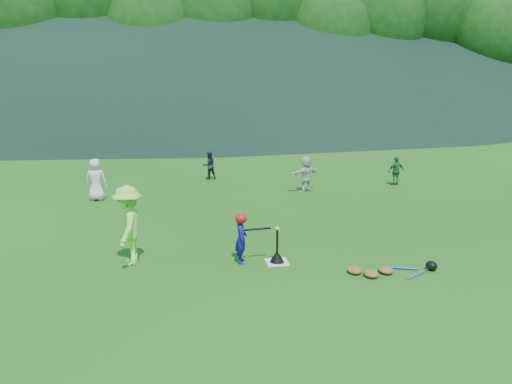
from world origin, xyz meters
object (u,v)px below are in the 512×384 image
(adult_coach, at_px, (128,225))
(batting_tee, at_px, (277,257))
(fielder_a, at_px, (96,180))
(home_plate, at_px, (277,262))
(fielder_b, at_px, (209,165))
(batter_child, at_px, (241,239))
(equipment_pile, at_px, (386,270))
(fielder_c, at_px, (396,171))
(fielder_d, at_px, (306,174))

(adult_coach, relative_size, batting_tee, 2.39)
(fielder_a, bearing_deg, home_plate, 135.91)
(adult_coach, xyz_separation_m, fielder_b, (2.27, 8.01, -0.31))
(batter_child, height_order, batting_tee, batter_child)
(fielder_a, distance_m, batting_tee, 7.38)
(adult_coach, distance_m, equipment_pile, 5.18)
(fielder_b, bearing_deg, adult_coach, 57.62)
(fielder_b, distance_m, batting_tee, 8.52)
(batting_tee, bearing_deg, equipment_pile, -24.66)
(fielder_a, relative_size, batting_tee, 1.89)
(batting_tee, bearing_deg, fielder_c, 48.76)
(adult_coach, bearing_deg, fielder_d, 143.21)
(home_plate, height_order, batter_child, batter_child)
(equipment_pile, bearing_deg, fielder_a, 132.46)
(fielder_a, xyz_separation_m, batting_tee, (4.32, -5.97, -0.51))
(fielder_b, bearing_deg, batter_child, 73.25)
(adult_coach, distance_m, batting_tee, 3.07)
(equipment_pile, bearing_deg, batting_tee, 155.34)
(adult_coach, height_order, equipment_pile, adult_coach)
(home_plate, xyz_separation_m, fielder_a, (-4.32, 5.97, 0.63))
(batting_tee, bearing_deg, fielder_d, 69.30)
(fielder_b, bearing_deg, fielder_a, 18.16)
(batting_tee, bearing_deg, adult_coach, 170.86)
(fielder_a, xyz_separation_m, fielder_b, (3.63, 2.51, -0.14))
(adult_coach, xyz_separation_m, fielder_a, (-1.36, 5.49, -0.17))
(batting_tee, xyz_separation_m, equipment_pile, (1.97, -0.91, -0.06))
(fielder_d, bearing_deg, batting_tee, 46.41)
(equipment_pile, bearing_deg, fielder_d, 87.73)
(batter_child, height_order, adult_coach, adult_coach)
(home_plate, relative_size, fielder_b, 0.45)
(fielder_c, distance_m, fielder_d, 3.35)
(fielder_a, relative_size, fielder_d, 1.09)
(fielder_a, relative_size, fielder_b, 1.27)
(batter_child, xyz_separation_m, fielder_d, (2.96, 5.80, 0.08))
(batting_tee, distance_m, equipment_pile, 2.17)
(fielder_c, xyz_separation_m, batting_tee, (-5.57, -6.35, -0.37))
(home_plate, xyz_separation_m, adult_coach, (-2.96, 0.48, 0.80))
(batter_child, xyz_separation_m, equipment_pile, (2.69, -1.05, -0.44))
(fielder_b, bearing_deg, fielder_c, 144.67)
(batter_child, relative_size, fielder_c, 1.02)
(batting_tee, bearing_deg, batter_child, 168.56)
(adult_coach, xyz_separation_m, batting_tee, (2.96, -0.48, -0.68))
(batter_child, distance_m, equipment_pile, 2.92)
(adult_coach, relative_size, fielder_d, 1.38)
(fielder_a, bearing_deg, equipment_pile, 142.50)
(fielder_b, relative_size, equipment_pile, 0.56)
(adult_coach, bearing_deg, fielder_c, 131.37)
(fielder_a, height_order, fielder_b, fielder_a)
(fielder_d, bearing_deg, equipment_pile, 64.84)
(fielder_a, bearing_deg, batting_tee, 135.91)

